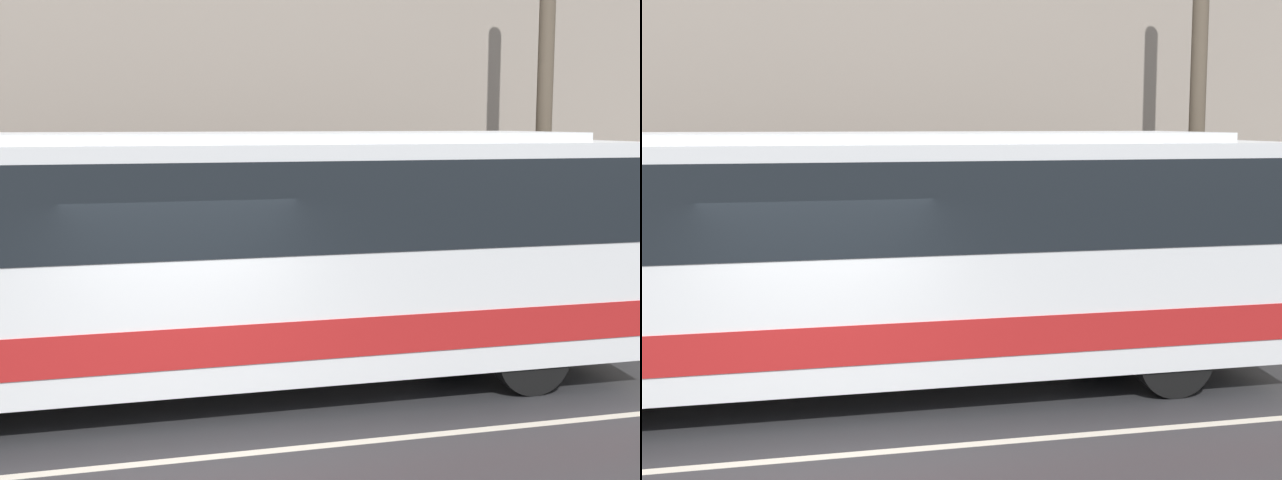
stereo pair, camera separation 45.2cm
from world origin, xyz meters
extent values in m
plane|color=#2D2D30|center=(0.00, 0.00, 0.00)|extent=(60.00, 60.00, 0.00)
cube|color=gray|center=(0.00, 5.55, 0.08)|extent=(60.00, 3.11, 0.15)
cube|color=#2D2B28|center=(0.00, 7.09, 1.40)|extent=(60.00, 0.06, 2.80)
cube|color=beige|center=(0.00, 0.00, 0.00)|extent=(54.00, 0.14, 0.01)
cube|color=white|center=(0.33, 2.19, 1.72)|extent=(11.07, 2.59, 2.73)
cube|color=#B21E1E|center=(0.33, 2.19, 0.90)|extent=(11.02, 2.62, 0.45)
cube|color=black|center=(0.33, 2.19, 2.38)|extent=(10.74, 2.61, 1.04)
cube|color=orange|center=(5.81, 2.19, 2.89)|extent=(0.12, 1.94, 0.28)
cube|color=white|center=(0.33, 2.19, 3.14)|extent=(9.41, 2.20, 0.12)
cylinder|color=black|center=(4.26, 1.06, 0.49)|extent=(0.97, 0.28, 0.97)
cylinder|color=black|center=(4.26, 3.33, 0.49)|extent=(0.97, 0.28, 0.97)
cylinder|color=brown|center=(6.37, 4.63, 3.95)|extent=(0.26, 0.26, 7.60)
camera|label=1|loc=(-1.10, -8.53, 3.33)|focal=50.00mm
camera|label=2|loc=(-0.66, -8.64, 3.33)|focal=50.00mm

